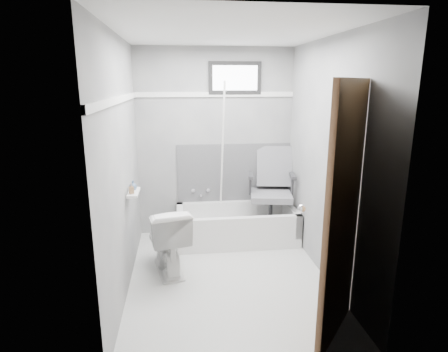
{
  "coord_description": "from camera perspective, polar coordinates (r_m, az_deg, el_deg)",
  "views": [
    {
      "loc": [
        -0.46,
        -3.48,
        1.97
      ],
      "look_at": [
        0.0,
        0.35,
        1.0
      ],
      "focal_mm": 30.0,
      "sensor_mm": 36.0,
      "label": 1
    }
  ],
  "objects": [
    {
      "name": "office_chair",
      "position": [
        4.79,
        7.18,
        -2.09
      ],
      "size": [
        0.69,
        0.69,
        1.04
      ],
      "primitive_type": null,
      "rotation": [
        0.0,
        0.0,
        -0.16
      ],
      "color": "slate",
      "rests_on": "bathtub"
    },
    {
      "name": "ceiling",
      "position": [
        3.54,
        0.73,
        21.09
      ],
      "size": [
        2.6,
        2.6,
        0.0
      ],
      "primitive_type": "plane",
      "rotation": [
        3.14,
        0.0,
        0.0
      ],
      "color": "silver",
      "rests_on": "floor"
    },
    {
      "name": "toilet",
      "position": [
        4.05,
        -8.66,
        -9.49
      ],
      "size": [
        0.56,
        0.8,
        0.72
      ],
      "primitive_type": "imported",
      "rotation": [
        0.0,
        0.0,
        3.36
      ],
      "color": "white",
      "rests_on": "floor"
    },
    {
      "name": "pole",
      "position": [
        4.66,
        -0.27,
        2.74
      ],
      "size": [
        0.02,
        0.54,
        1.89
      ],
      "primitive_type": "cylinder",
      "rotation": [
        0.27,
        0.0,
        0.0
      ],
      "color": "white",
      "rests_on": "bathtub"
    },
    {
      "name": "wall_left",
      "position": [
        3.61,
        -15.29,
        1.27
      ],
      "size": [
        0.02,
        2.6,
        2.4
      ],
      "primitive_type": "cube",
      "color": "slate",
      "rests_on": "floor"
    },
    {
      "name": "window",
      "position": [
        4.82,
        1.67,
        14.71
      ],
      "size": [
        0.66,
        0.04,
        0.4
      ],
      "primitive_type": null,
      "color": "black",
      "rests_on": "wall_back"
    },
    {
      "name": "wall_back",
      "position": [
        4.86,
        -1.35,
        5.01
      ],
      "size": [
        2.0,
        0.02,
        2.4
      ],
      "primitive_type": "cube",
      "color": "slate",
      "rests_on": "floor"
    },
    {
      "name": "wall_right",
      "position": [
        3.85,
        15.59,
        2.06
      ],
      "size": [
        0.02,
        2.6,
        2.4
      ],
      "primitive_type": "cube",
      "color": "slate",
      "rests_on": "floor"
    },
    {
      "name": "shelf",
      "position": [
        3.84,
        -13.6,
        -2.47
      ],
      "size": [
        0.1,
        0.32,
        0.02
      ],
      "primitive_type": "cube",
      "color": "silver",
      "rests_on": "wall_left"
    },
    {
      "name": "bathtub",
      "position": [
        4.8,
        1.91,
        -7.4
      ],
      "size": [
        1.5,
        0.7,
        0.42
      ],
      "primitive_type": null,
      "color": "silver",
      "rests_on": "floor"
    },
    {
      "name": "faucet",
      "position": [
        4.97,
        -3.57,
        -2.53
      ],
      "size": [
        0.26,
        0.1,
        0.16
      ],
      "primitive_type": null,
      "color": "silver",
      "rests_on": "wall_back"
    },
    {
      "name": "floor",
      "position": [
        4.03,
        0.62,
        -15.18
      ],
      "size": [
        2.6,
        2.6,
        0.0
      ],
      "primitive_type": "plane",
      "color": "silver",
      "rests_on": "ground"
    },
    {
      "name": "wall_front",
      "position": [
        2.36,
        4.83,
        -5.02
      ],
      "size": [
        2.0,
        0.02,
        2.4
      ],
      "primitive_type": "cube",
      "color": "slate",
      "rests_on": "floor"
    },
    {
      "name": "soap_bottle_b",
      "position": [
        3.89,
        -13.7,
        -1.38
      ],
      "size": [
        0.11,
        0.11,
        0.1
      ],
      "primitive_type": "imported",
      "rotation": [
        0.0,
        0.0,
        0.88
      ],
      "color": "#455E7E",
      "rests_on": "shelf"
    },
    {
      "name": "backerboard",
      "position": [
        4.96,
        1.56,
        0.48
      ],
      "size": [
        1.5,
        0.02,
        0.78
      ],
      "primitive_type": "cube",
      "color": "#4C4C4F",
      "rests_on": "wall_back"
    },
    {
      "name": "trim_left",
      "position": [
        3.52,
        -15.74,
        11.15
      ],
      "size": [
        0.02,
        2.6,
        0.06
      ],
      "primitive_type": "cube",
      "color": "white",
      "rests_on": "wall_left"
    },
    {
      "name": "door",
      "position": [
        2.81,
        24.84,
        -7.51
      ],
      "size": [
        0.78,
        0.78,
        2.0
      ],
      "primitive_type": null,
      "color": "brown",
      "rests_on": "floor"
    },
    {
      "name": "trim_back",
      "position": [
        4.79,
        -1.38,
        12.32
      ],
      "size": [
        2.0,
        0.02,
        0.06
      ],
      "primitive_type": "cube",
      "color": "white",
      "rests_on": "wall_back"
    },
    {
      "name": "soap_bottle_a",
      "position": [
        3.75,
        -13.94,
        -1.86
      ],
      "size": [
        0.06,
        0.06,
        0.1
      ],
      "primitive_type": "imported",
      "rotation": [
        0.0,
        0.0,
        0.33
      ],
      "color": "#95704A",
      "rests_on": "shelf"
    }
  ]
}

